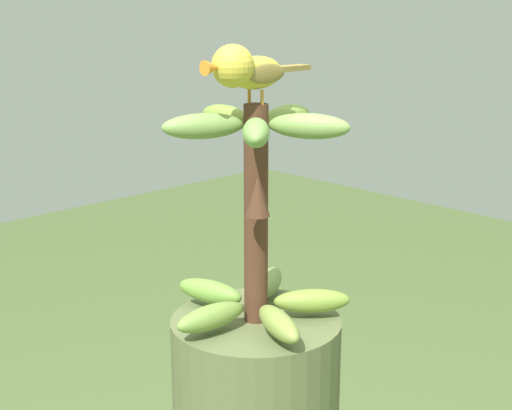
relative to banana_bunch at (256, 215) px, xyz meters
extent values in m
cylinder|color=#4C2D1E|center=(0.00, 0.00, 0.00)|extent=(0.04, 0.04, 0.34)
ellipsoid|color=olive|center=(0.07, -0.06, -0.14)|extent=(0.12, 0.11, 0.04)
ellipsoid|color=olive|center=(0.08, 0.05, -0.14)|extent=(0.12, 0.10, 0.04)
ellipsoid|color=olive|center=(-0.02, 0.09, -0.14)|extent=(0.07, 0.13, 0.04)
ellipsoid|color=olive|center=(-0.09, 0.01, -0.14)|extent=(0.12, 0.05, 0.04)
ellipsoid|color=olive|center=(-0.03, -0.08, -0.14)|extent=(0.08, 0.13, 0.04)
ellipsoid|color=#729E4B|center=(-0.06, -0.06, 0.14)|extent=(0.11, 0.11, 0.04)
ellipsoid|color=#789A4C|center=(0.04, -0.07, 0.14)|extent=(0.09, 0.13, 0.04)
ellipsoid|color=#7C9E43|center=(0.08, 0.01, 0.14)|extent=(0.13, 0.06, 0.04)
ellipsoid|color=olive|center=(0.01, 0.08, 0.14)|extent=(0.05, 0.13, 0.04)
ellipsoid|color=#749649|center=(-0.07, 0.04, 0.14)|extent=(0.13, 0.09, 0.04)
cone|color=#4C2D1E|center=(-0.03, -0.04, 0.04)|extent=(0.04, 0.04, 0.06)
cylinder|color=#C68933|center=(0.00, 0.02, 0.18)|extent=(0.01, 0.00, 0.02)
cylinder|color=#C68933|center=(0.00, -0.01, 0.18)|extent=(0.00, 0.01, 0.02)
ellipsoid|color=gold|center=(0.00, 0.00, 0.21)|extent=(0.10, 0.05, 0.05)
ellipsoid|color=olive|center=(0.00, 0.02, 0.21)|extent=(0.07, 0.01, 0.03)
ellipsoid|color=olive|center=(0.00, -0.02, 0.21)|extent=(0.07, 0.01, 0.03)
cube|color=olive|center=(0.08, 0.00, 0.22)|extent=(0.06, 0.02, 0.01)
sphere|color=gold|center=(-0.04, 0.00, 0.23)|extent=(0.06, 0.06, 0.06)
sphere|color=black|center=(-0.05, -0.02, 0.23)|extent=(0.01, 0.01, 0.01)
cone|color=orange|center=(-0.08, 0.00, 0.23)|extent=(0.03, 0.02, 0.02)
camera|label=1|loc=(-0.77, -0.79, 0.31)|focal=52.87mm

